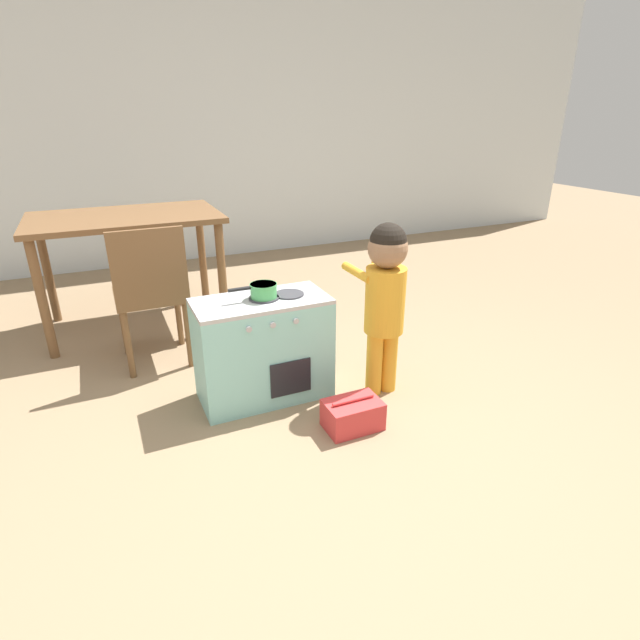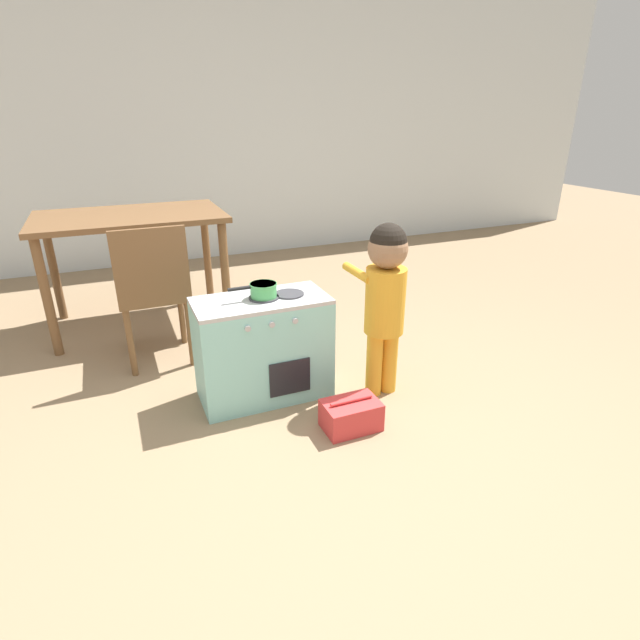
# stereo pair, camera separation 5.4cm
# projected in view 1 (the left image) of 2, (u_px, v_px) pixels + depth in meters

# --- Properties ---
(ground_plane) EXTENTS (16.00, 16.00, 0.00)m
(ground_plane) POSITION_uv_depth(u_px,v_px,m) (331.00, 482.00, 2.03)
(ground_plane) COLOR #8E7556
(wall_back) EXTENTS (10.00, 0.06, 2.60)m
(wall_back) POSITION_uv_depth(u_px,v_px,m) (163.00, 121.00, 4.52)
(wall_back) COLOR silver
(wall_back) RESTS_ON ground_plane
(play_kitchen) EXTENTS (0.66, 0.34, 0.55)m
(play_kitchen) POSITION_uv_depth(u_px,v_px,m) (263.00, 349.00, 2.55)
(play_kitchen) COLOR #8CD1CC
(play_kitchen) RESTS_ON ground_plane
(toy_pot) EXTENTS (0.24, 0.13, 0.07)m
(toy_pot) POSITION_uv_depth(u_px,v_px,m) (263.00, 290.00, 2.43)
(toy_pot) COLOR #4CAD5B
(toy_pot) RESTS_ON play_kitchen
(child_figure) EXTENTS (0.22, 0.37, 0.91)m
(child_figure) POSITION_uv_depth(u_px,v_px,m) (385.00, 288.00, 2.47)
(child_figure) COLOR gold
(child_figure) RESTS_ON ground_plane
(toy_basket) EXTENTS (0.26, 0.18, 0.16)m
(toy_basket) POSITION_uv_depth(u_px,v_px,m) (353.00, 415.00, 2.35)
(toy_basket) COLOR #D13838
(toy_basket) RESTS_ON ground_plane
(dining_table) EXTENTS (1.19, 0.75, 0.77)m
(dining_table) POSITION_uv_depth(u_px,v_px,m) (127.00, 231.00, 3.27)
(dining_table) COLOR brown
(dining_table) RESTS_ON ground_plane
(dining_chair_near) EXTENTS (0.39, 0.39, 0.84)m
(dining_chair_near) POSITION_uv_depth(u_px,v_px,m) (151.00, 293.00, 2.80)
(dining_chair_near) COLOR brown
(dining_chair_near) RESTS_ON ground_plane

